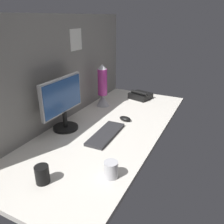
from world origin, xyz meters
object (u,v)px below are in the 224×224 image
desk_phone (140,95)px  lava_lamp (103,89)px  monitor (63,102)px  mouse (125,119)px  mug_steel (111,170)px  mug_black_travel (42,174)px  keyboard (106,134)px

desk_phone → lava_lamp: bearing=143.7°
monitor → mouse: 50.30cm
mouse → mug_steel: mug_steel is taller
mug_steel → desk_phone: same height
lava_lamp → monitor: bearing=177.4°
mug_black_travel → keyboard: bearing=-5.5°
mug_black_travel → monitor: bearing=26.7°
keyboard → desk_phone: desk_phone is taller
mouse → lava_lamp: lava_lamp is taller
keyboard → mouse: size_ratio=3.85×
mouse → monitor: bearing=141.2°
monitor → lava_lamp: size_ratio=1.10×
monitor → mug_steel: size_ratio=4.68×
mouse → mug_black_travel: 84.28cm
desk_phone → keyboard: bearing=-176.8°
mug_black_travel → mug_steel: 33.71cm
monitor → keyboard: bearing=-82.8°
monitor → desk_phone: monitor is taller
monitor → desk_phone: bearing=-17.3°
monitor → mouse: bearing=-46.7°
lava_lamp → mouse: bearing=-124.0°
mug_steel → mouse: bearing=17.4°
monitor → mug_steel: bearing=-121.6°
keyboard → mug_black_travel: (-55.96, 5.36, 3.64)cm
monitor → mouse: size_ratio=4.32×
mouse → mug_black_travel: mug_black_travel is taller
monitor → desk_phone: size_ratio=1.83×
keyboard → mouse: mouse is taller
mug_steel → desk_phone: bearing=12.9°
monitor → mug_steel: (-33.45, -54.27, -16.42)cm
keyboard → mug_black_travel: 56.33cm
lava_lamp → keyboard: bearing=-149.4°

